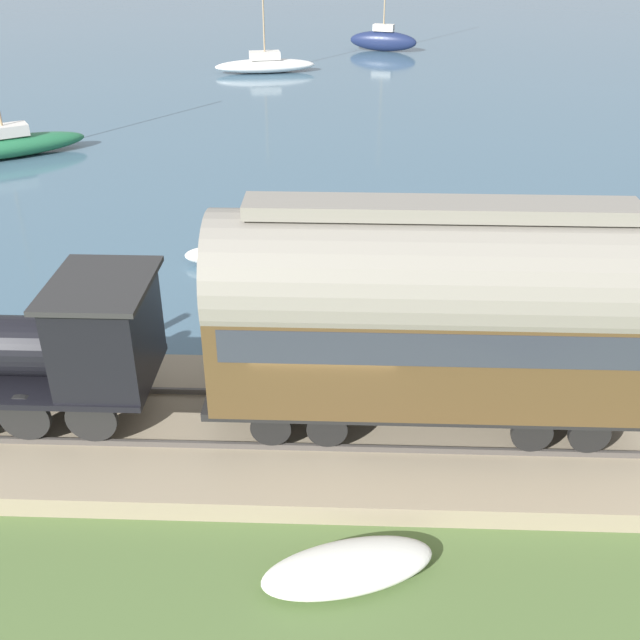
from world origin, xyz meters
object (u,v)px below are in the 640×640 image
object	(u,v)px
passenger_coach	(433,310)
sailboat_white	(265,65)
beached_dinghy	(348,567)
rowboat_off_pier	(217,255)
steam_locomotive	(54,342)
rowboat_mid_harbor	(386,307)
sailboat_green	(6,145)
rowboat_far_out	(400,213)
sailboat_navy	(383,40)

from	to	relation	value
passenger_coach	sailboat_white	bearing A→B (deg)	10.60
beached_dinghy	rowboat_off_pier	bearing A→B (deg)	18.57
rowboat_off_pier	beached_dinghy	xyz separation A→B (m)	(-11.64, -3.91, -0.05)
steam_locomotive	rowboat_mid_harbor	distance (m)	8.47
sailboat_green	rowboat_far_out	size ratio (longest dim) A/B	2.95
steam_locomotive	rowboat_mid_harbor	xyz separation A→B (m)	(5.05, -6.54, -1.84)
steam_locomotive	rowboat_mid_harbor	size ratio (longest dim) A/B	2.27
sailboat_white	rowboat_mid_harbor	xyz separation A→B (m)	(-31.16, -6.26, -0.20)
sailboat_green	sailboat_navy	bearing A→B (deg)	-65.32
sailboat_white	sailboat_green	size ratio (longest dim) A/B	0.87
passenger_coach	beached_dinghy	distance (m)	4.69
passenger_coach	sailboat_green	world-z (taller)	sailboat_green
steam_locomotive	rowboat_off_pier	bearing A→B (deg)	-11.71
steam_locomotive	sailboat_white	bearing A→B (deg)	-0.44
steam_locomotive	sailboat_navy	size ratio (longest dim) A/B	0.60
sailboat_navy	rowboat_mid_harbor	size ratio (longest dim) A/B	3.78
rowboat_mid_harbor	rowboat_off_pier	distance (m)	5.75
passenger_coach	beached_dinghy	xyz separation A→B (m)	(-3.52, 1.46, -2.74)
sailboat_navy	beached_dinghy	world-z (taller)	sailboat_navy
sailboat_white	rowboat_mid_harbor	size ratio (longest dim) A/B	2.83
rowboat_mid_harbor	sailboat_navy	bearing A→B (deg)	40.58
steam_locomotive	beached_dinghy	size ratio (longest dim) A/B	1.72
rowboat_far_out	beached_dinghy	distance (m)	15.31
sailboat_green	passenger_coach	bearing A→B (deg)	-171.87
rowboat_mid_harbor	rowboat_off_pier	size ratio (longest dim) A/B	1.16
sailboat_green	beached_dinghy	bearing A→B (deg)	-179.38
sailboat_navy	sailboat_white	bearing A→B (deg)	152.42
rowboat_mid_harbor	steam_locomotive	bearing A→B (deg)	170.25
passenger_coach	sailboat_white	distance (m)	36.93
rowboat_mid_harbor	rowboat_far_out	bearing A→B (deg)	36.35
passenger_coach	sailboat_green	distance (m)	24.20
passenger_coach	steam_locomotive	bearing A→B (deg)	90.00
rowboat_off_pier	beached_dinghy	size ratio (longest dim) A/B	0.65
sailboat_white	sailboat_green	bearing A→B (deg)	141.89
sailboat_green	rowboat_far_out	world-z (taller)	sailboat_green
passenger_coach	rowboat_off_pier	bearing A→B (deg)	33.44
steam_locomotive	sailboat_green	distance (m)	20.25
rowboat_far_out	rowboat_off_pier	bearing A→B (deg)	90.76
passenger_coach	rowboat_off_pier	distance (m)	10.11
steam_locomotive	sailboat_navy	distance (m)	44.87
rowboat_mid_harbor	sailboat_green	bearing A→B (deg)	91.74
sailboat_green	beached_dinghy	world-z (taller)	sailboat_green
rowboat_off_pier	passenger_coach	bearing A→B (deg)	-151.94
passenger_coach	sailboat_green	size ratio (longest dim) A/B	1.13
sailboat_white	sailboat_green	distance (m)	20.11
sailboat_white	sailboat_navy	size ratio (longest dim) A/B	0.75
rowboat_off_pier	rowboat_far_out	bearing A→B (deg)	-62.76
sailboat_white	rowboat_far_out	xyz separation A→B (m)	(-24.51, -6.99, -0.20)
sailboat_navy	beached_dinghy	distance (m)	47.72
steam_locomotive	rowboat_far_out	world-z (taller)	steam_locomotive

